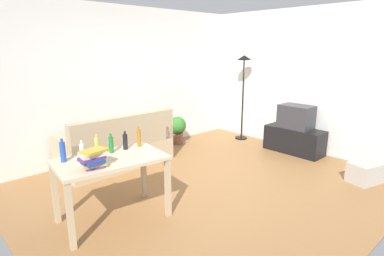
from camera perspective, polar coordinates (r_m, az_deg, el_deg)
The scene contains 17 objects.
ground_plane at distance 4.77m, azimuth 3.25°, elevation -10.20°, with size 5.20×4.40×0.02m, color olive.
wall_rear at distance 6.10m, azimuth -11.74°, elevation 8.25°, with size 5.20×0.10×2.70m, color silver.
wall_right at distance 6.50m, azimuth 19.75°, elevation 8.07°, with size 0.10×4.40×2.70m, color silver.
couch at distance 5.49m, azimuth -13.25°, elevation -3.65°, with size 1.84×0.84×0.92m.
tv_stand at distance 6.37m, azimuth 17.96°, elevation -2.10°, with size 0.44×1.10×0.48m.
tv at distance 6.26m, azimuth 18.30°, elevation 1.94°, with size 0.41×0.60×0.44m.
torchiere_lamp at distance 6.86m, azimuth 9.30°, elevation 9.54°, with size 0.32×0.32×1.81m.
desk at distance 3.73m, azimuth -14.43°, elevation -6.88°, with size 1.28×0.84×0.76m.
potted_plant at distance 6.60m, azimuth -2.65°, elevation -0.02°, with size 0.36×0.36×0.57m.
storage_box at distance 5.44m, azimuth 28.87°, elevation -7.05°, with size 0.48×0.34×0.30m, color #A8A399.
bottle_blue at distance 3.70m, azimuth -22.30°, elevation -3.98°, with size 0.06×0.06×0.26m.
bottle_clear at distance 3.72m, azimuth -19.23°, elevation -3.98°, with size 0.05×0.05×0.22m.
bottle_squat at distance 3.73m, azimuth -16.75°, elevation -3.34°, with size 0.05×0.05×0.26m.
bottle_green at distance 3.83m, azimuth -14.40°, elevation -2.89°, with size 0.05×0.05×0.24m.
bottle_dark at distance 3.93m, azimuth -11.97°, elevation -2.39°, with size 0.06×0.06×0.23m.
bottle_amber at distance 4.00m, azimuth -9.57°, elevation -1.73°, with size 0.05×0.05×0.26m.
book_stack at distance 3.41m, azimuth -17.42°, elevation -5.23°, with size 0.29×0.22×0.20m.
Camera 1 is at (-3.13, -2.99, 1.97)m, focal length 29.53 mm.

